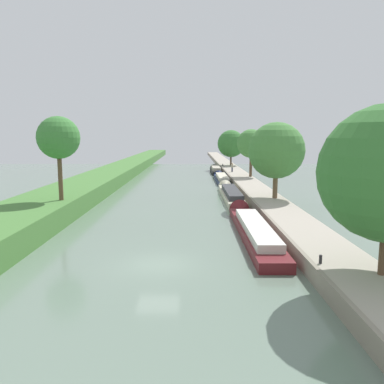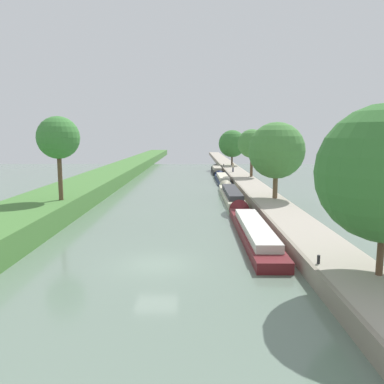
# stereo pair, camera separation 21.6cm
# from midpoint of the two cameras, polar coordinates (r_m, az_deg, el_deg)

# --- Properties ---
(ground_plane) EXTENTS (160.00, 160.00, 0.00)m
(ground_plane) POSITION_cam_midpoint_polar(r_m,az_deg,el_deg) (23.14, -5.08, -10.64)
(ground_plane) COLOR slate
(right_towpath) EXTENTS (3.52, 260.00, 0.95)m
(right_towpath) POSITION_cam_midpoint_polar(r_m,az_deg,el_deg) (24.25, 19.86, -9.03)
(right_towpath) COLOR #A89E8E
(right_towpath) RESTS_ON ground_plane
(stone_quay) EXTENTS (0.25, 260.00, 1.00)m
(stone_quay) POSITION_cam_midpoint_polar(r_m,az_deg,el_deg) (23.69, 15.51, -9.18)
(stone_quay) COLOR gray
(stone_quay) RESTS_ON ground_plane
(narrowboat_maroon) EXTENTS (2.05, 17.02, 1.95)m
(narrowboat_maroon) POSITION_cam_midpoint_polar(r_m,az_deg,el_deg) (29.93, 9.06, -5.28)
(narrowboat_maroon) COLOR maroon
(narrowboat_maroon) RESTS_ON ground_plane
(narrowboat_cream) EXTENTS (1.95, 16.10, 1.86)m
(narrowboat_cream) POSITION_cam_midpoint_polar(r_m,az_deg,el_deg) (47.28, 5.90, -0.20)
(narrowboat_cream) COLOR beige
(narrowboat_cream) RESTS_ON ground_plane
(narrowboat_navy) EXTENTS (1.84, 14.30, 1.75)m
(narrowboat_navy) POSITION_cam_midpoint_polar(r_m,az_deg,el_deg) (63.93, 4.59, 2.04)
(narrowboat_navy) COLOR #141E42
(narrowboat_navy) RESTS_ON ground_plane
(narrowboat_black) EXTENTS (1.87, 11.92, 1.88)m
(narrowboat_black) POSITION_cam_midpoint_polar(r_m,az_deg,el_deg) (78.55, 3.74, 3.28)
(narrowboat_black) COLOR black
(narrowboat_black) RESTS_ON ground_plane
(tree_rightbank_midnear) EXTENTS (5.87, 5.87, 7.96)m
(tree_rightbank_midnear) POSITION_cam_midpoint_polar(r_m,az_deg,el_deg) (41.08, 12.56, 6.02)
(tree_rightbank_midnear) COLOR brown
(tree_rightbank_midnear) RESTS_ON right_towpath
(tree_rightbank_midfar) EXTENTS (4.56, 4.56, 7.57)m
(tree_rightbank_midfar) POSITION_cam_midpoint_polar(r_m,az_deg,el_deg) (62.29, 8.99, 7.09)
(tree_rightbank_midfar) COLOR brown
(tree_rightbank_midfar) RESTS_ON right_towpath
(tree_rightbank_far) EXTENTS (5.94, 5.94, 7.74)m
(tree_rightbank_far) POSITION_cam_midpoint_polar(r_m,az_deg,el_deg) (85.37, 6.05, 7.15)
(tree_rightbank_far) COLOR #4C3828
(tree_rightbank_far) RESTS_ON right_towpath
(tree_leftbank_downstream) EXTENTS (3.70, 3.70, 7.34)m
(tree_leftbank_downstream) POSITION_cam_midpoint_polar(r_m,az_deg,el_deg) (35.59, -19.08, 7.58)
(tree_leftbank_downstream) COLOR brown
(tree_leftbank_downstream) RESTS_ON left_grassy_bank
(person_walking) EXTENTS (0.34, 0.34, 1.66)m
(person_walking) POSITION_cam_midpoint_polar(r_m,az_deg,el_deg) (70.14, 6.20, 3.70)
(person_walking) COLOR #282D42
(person_walking) RESTS_ON right_towpath
(mooring_bollard_near) EXTENTS (0.16, 0.16, 0.45)m
(mooring_bollard_near) POSITION_cam_midpoint_polar(r_m,az_deg,el_deg) (21.23, 18.56, -9.47)
(mooring_bollard_near) COLOR black
(mooring_bollard_near) RESTS_ON right_towpath
(mooring_bollard_far) EXTENTS (0.16, 0.16, 0.45)m
(mooring_bollard_far) POSITION_cam_midpoint_polar(r_m,az_deg,el_deg) (83.72, 4.81, 4.03)
(mooring_bollard_far) COLOR black
(mooring_bollard_far) RESTS_ON right_towpath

